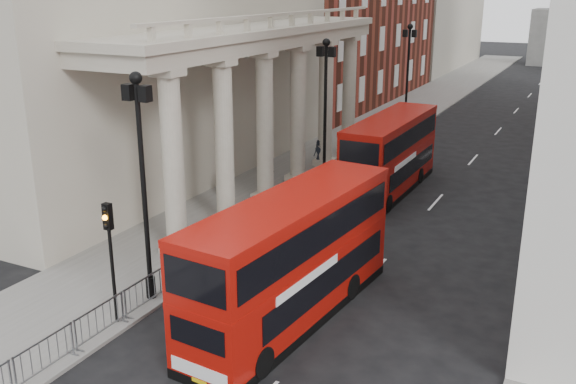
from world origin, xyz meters
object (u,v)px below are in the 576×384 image
Objects in this scene: lamp_post_south at (143,173)px; pedestrian_b at (267,158)px; bus_far at (391,153)px; lamp_post_north at (408,71)px; pedestrian_a at (224,181)px; pedestrian_c at (320,152)px; lamp_post_mid at (325,103)px; bus_near at (292,257)px; traffic_light at (110,241)px.

pedestrian_b is at bearing 103.94° from lamp_post_south.
bus_far reaches higher than pedestrian_b.
pedestrian_a is at bearing -101.22° from lamp_post_north.
pedestrian_c is (-1.95, 19.76, -3.95)m from lamp_post_south.
pedestrian_c is (2.18, 3.11, -0.10)m from pedestrian_b.
lamp_post_north is at bearing -139.11° from pedestrian_b.
lamp_post_mid is at bearing -167.73° from bus_far.
lamp_post_mid is 5.09× the size of pedestrian_a.
lamp_post_mid reaches higher than bus_near.
pedestrian_b is at bearing 126.41° from bus_near.
lamp_post_south reaches higher than traffic_light.
lamp_post_south is at bearing -90.00° from lamp_post_mid.
bus_far is 6.07× the size of pedestrian_a.
pedestrian_c is at bearing -159.07° from pedestrian_b.
traffic_light is 21.98m from pedestrian_c.
pedestrian_b is (-4.13, 0.65, -3.85)m from lamp_post_mid.
bus_near is (5.26, -14.83, -2.60)m from lamp_post_mid.
lamp_post_south is 16.00m from lamp_post_mid.
pedestrian_b is (-0.08, 5.09, 0.12)m from pedestrian_a.
bus_far is at bearing 79.14° from traffic_light.
lamp_post_north is 34.07m from traffic_light.
bus_far reaches higher than pedestrian_a.
lamp_post_mid is 0.80× the size of bus_near.
bus_far is 5.27× the size of pedestrian_b.
bus_near reaches higher than pedestrian_b.
bus_near is 15.66m from bus_far.
lamp_post_north is 21.21m from pedestrian_a.
lamp_post_south is 12.88m from pedestrian_a.
bus_near is 1.05× the size of bus_far.
lamp_post_mid is at bearing 114.69° from bus_near.
lamp_post_south is at bearing 69.91° from pedestrian_b.
lamp_post_north is 15.92m from bus_far.
lamp_post_south and lamp_post_north have the same top height.
lamp_post_south is 20.25m from pedestrian_c.
traffic_light is at bearing -106.97° from pedestrian_a.
pedestrian_b is at bearing -110.63° from pedestrian_c.
pedestrian_a is at bearing -89.97° from pedestrian_c.
bus_near is 14.02m from pedestrian_a.
lamp_post_south reaches higher than bus_near.
pedestrian_c is (-7.21, 18.59, -1.35)m from bus_near.
lamp_post_north is at bearing 104.85° from bus_near.
bus_far reaches higher than pedestrian_c.
pedestrian_b is 1.12× the size of pedestrian_c.
lamp_post_north is 31.38m from bus_near.
lamp_post_south is 5.09× the size of pedestrian_a.
lamp_post_north is at bearing 95.35° from pedestrian_c.
bus_near is (5.26, -30.83, -2.60)m from lamp_post_north.
bus_far is (3.70, 16.75, -2.68)m from lamp_post_south.
bus_near is at bearing -82.11° from pedestrian_a.
traffic_light is 19.25m from pedestrian_b.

